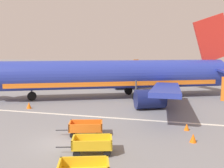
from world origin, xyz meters
TOP-DOWN VIEW (x-y plane):
  - ground_plane at (0.00, 0.00)m, footprint 220.00×220.00m
  - grass_strip at (0.00, 55.93)m, footprint 220.00×28.00m
  - apron_stripe at (0.00, 7.05)m, footprint 120.00×0.36m
  - airplane at (0.57, 16.92)m, footprint 35.91×29.36m
  - baggage_cart_second_in_row at (2.60, -1.26)m, footprint 3.62×2.03m
  - baggage_cart_third_in_row at (1.07, 1.79)m, footprint 3.62×2.04m
  - traffic_cone_near_plane at (8.58, 4.98)m, footprint 0.43×0.43m
  - traffic_cone_mid_apron at (8.92, 2.33)m, footprint 0.49×0.49m
  - traffic_cone_by_carts at (-8.01, 8.48)m, footprint 0.54×0.54m

SIDE VIEW (x-z plane):
  - ground_plane at x=0.00m, z-range 0.00..0.00m
  - apron_stripe at x=0.00m, z-range 0.00..0.01m
  - grass_strip at x=0.00m, z-range 0.00..0.06m
  - traffic_cone_near_plane at x=8.58m, z-range 0.00..0.57m
  - traffic_cone_mid_apron at x=8.92m, z-range 0.00..0.64m
  - traffic_cone_by_carts at x=-8.01m, z-range 0.00..0.71m
  - baggage_cart_second_in_row at x=2.60m, z-range 0.07..1.14m
  - baggage_cart_third_in_row at x=1.07m, z-range 0.07..1.14m
  - airplane at x=0.57m, z-range -2.62..8.72m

